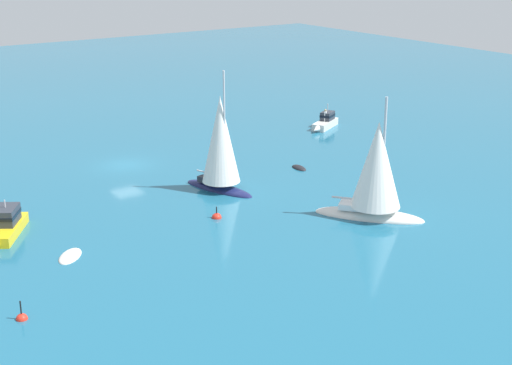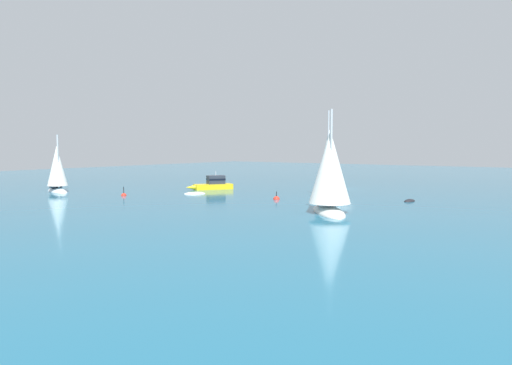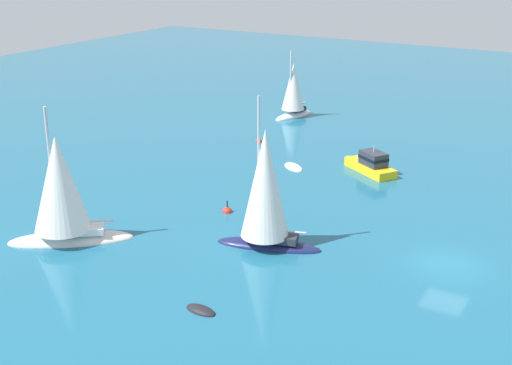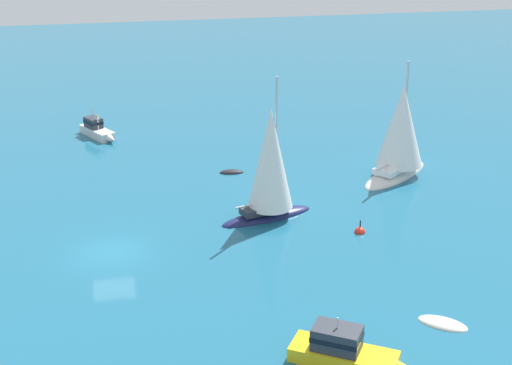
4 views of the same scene
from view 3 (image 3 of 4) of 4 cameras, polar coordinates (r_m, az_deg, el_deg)
The scene contains 9 objects.
ground_plane at distance 42.66m, azimuth 15.32°, elevation -6.42°, with size 164.17×164.17×0.00m, color #1E607F.
yacht at distance 73.80m, azimuth 3.06°, elevation 7.24°, with size 2.89×5.51×7.46m.
sailboat at distance 44.63m, azimuth -15.51°, elevation -1.00°, with size 7.50×6.63×9.17m.
tender at distance 57.89m, azimuth 3.07°, elevation 1.23°, with size 2.72×2.54×0.48m.
rib at distance 36.53m, azimuth -4.51°, elevation -10.37°, with size 1.91×1.03×0.50m.
launch at distance 57.27m, azimuth 9.28°, elevation 1.52°, with size 5.78×4.30×2.32m.
yacht_1 at distance 42.11m, azimuth 0.80°, elevation -0.86°, with size 6.79×3.69×9.85m.
channel_buoy at distance 48.65m, azimuth -2.35°, elevation -2.40°, with size 0.70×0.70×1.18m.
mooring_buoy at distance 65.00m, azimuth 0.24°, elevation 3.34°, with size 0.62×0.62×1.35m.
Camera 3 is at (9.19, -37.48, 18.21)m, focal length 49.16 mm.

